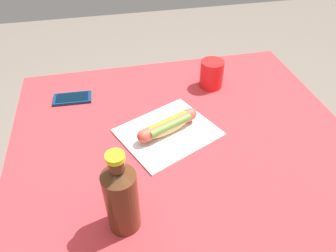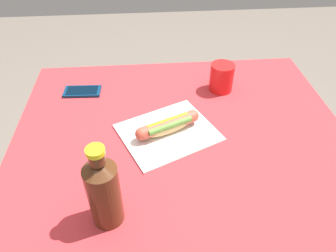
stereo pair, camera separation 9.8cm
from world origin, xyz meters
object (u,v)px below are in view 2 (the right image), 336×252
soda_bottle (104,191)px  hot_dog (168,125)px  cell_phone (82,91)px  drinking_cup (222,77)px

soda_bottle → hot_dog: bearing=-120.2°
soda_bottle → cell_phone: bearing=-76.7°
hot_dog → cell_phone: (0.30, -0.25, -0.03)m
hot_dog → cell_phone: hot_dog is taller
soda_bottle → drinking_cup: 0.65m
cell_phone → soda_bottle: size_ratio=0.59×
drinking_cup → cell_phone: bearing=-2.3°
drinking_cup → soda_bottle: bearing=53.6°
hot_dog → drinking_cup: drinking_cup is taller
cell_phone → drinking_cup: (-0.51, 0.02, 0.05)m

